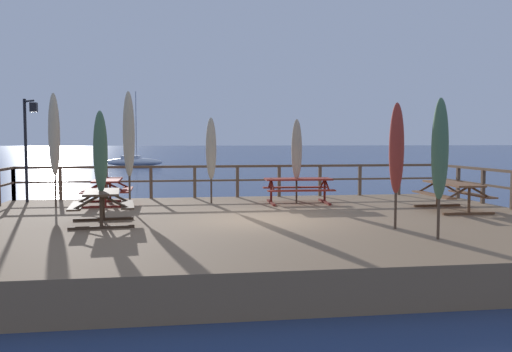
# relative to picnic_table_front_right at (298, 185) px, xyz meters

# --- Properties ---
(ground_plane) EXTENTS (600.00, 600.00, 0.00)m
(ground_plane) POSITION_rel_picnic_table_front_right_xyz_m (-1.64, -3.08, -1.29)
(ground_plane) COLOR navy
(wooden_deck) EXTENTS (14.70, 10.54, 0.73)m
(wooden_deck) POSITION_rel_picnic_table_front_right_xyz_m (-1.64, -3.08, -0.92)
(wooden_deck) COLOR #846647
(wooden_deck) RESTS_ON ground
(railing_waterside_far) EXTENTS (14.50, 0.10, 1.09)m
(railing_waterside_far) POSITION_rel_picnic_table_front_right_xyz_m (-1.64, 2.04, 0.17)
(railing_waterside_far) COLOR brown
(railing_waterside_far) RESTS_ON wooden_deck
(picnic_table_front_right) EXTENTS (2.07, 1.47, 0.78)m
(picnic_table_front_right) POSITION_rel_picnic_table_front_right_xyz_m (0.00, 0.00, 0.00)
(picnic_table_front_right) COLOR maroon
(picnic_table_front_right) RESTS_ON wooden_deck
(picnic_table_back_right) EXTENTS (1.55, 1.78, 0.78)m
(picnic_table_back_right) POSITION_rel_picnic_table_front_right_xyz_m (-5.35, -3.42, -0.01)
(picnic_table_back_right) COLOR brown
(picnic_table_back_right) RESTS_ON wooden_deck
(picnic_table_mid_centre) EXTENTS (1.44, 2.15, 0.78)m
(picnic_table_mid_centre) POSITION_rel_picnic_table_front_right_xyz_m (3.81, -2.28, 0.00)
(picnic_table_mid_centre) COLOR brown
(picnic_table_mid_centre) RESTS_ON wooden_deck
(picnic_table_mid_right) EXTENTS (1.45, 1.90, 0.78)m
(picnic_table_mid_right) POSITION_rel_picnic_table_front_right_xyz_m (-5.72, 0.47, -0.00)
(picnic_table_mid_right) COLOR maroon
(picnic_table_mid_right) RESTS_ON wooden_deck
(patio_umbrella_short_back) EXTENTS (0.32, 0.32, 2.57)m
(patio_umbrella_short_back) POSITION_rel_picnic_table_front_right_xyz_m (-0.05, -0.02, 1.07)
(patio_umbrella_short_back) COLOR #4C3828
(patio_umbrella_short_back) RESTS_ON wooden_deck
(patio_umbrella_short_front) EXTENTS (0.32, 0.32, 2.59)m
(patio_umbrella_short_front) POSITION_rel_picnic_table_front_right_xyz_m (-5.37, -3.40, 1.09)
(patio_umbrella_short_front) COLOR #4C3828
(patio_umbrella_short_front) RESTS_ON wooden_deck
(patio_umbrella_tall_back_left) EXTENTS (0.32, 0.32, 2.73)m
(patio_umbrella_tall_back_left) POSITION_rel_picnic_table_front_right_xyz_m (1.02, -4.99, 1.17)
(patio_umbrella_tall_back_left) COLOR #4C3828
(patio_umbrella_tall_back_left) RESTS_ON wooden_deck
(patio_umbrella_tall_mid_right) EXTENTS (0.32, 0.32, 3.26)m
(patio_umbrella_tall_mid_right) POSITION_rel_picnic_table_front_right_xyz_m (-4.96, -0.90, 1.51)
(patio_umbrella_tall_mid_right) COLOR #4C3828
(patio_umbrella_tall_mid_right) RESTS_ON wooden_deck
(patio_umbrella_tall_front) EXTENTS (0.32, 0.32, 2.73)m
(patio_umbrella_tall_front) POSITION_rel_picnic_table_front_right_xyz_m (1.34, -6.28, 1.18)
(patio_umbrella_tall_front) COLOR #4C3828
(patio_umbrella_tall_front) RESTS_ON wooden_deck
(patio_umbrella_tall_mid_left) EXTENTS (0.32, 0.32, 2.62)m
(patio_umbrella_tall_mid_left) POSITION_rel_picnic_table_front_right_xyz_m (-2.63, 0.35, 1.10)
(patio_umbrella_tall_mid_left) COLOR #4C3828
(patio_umbrella_tall_mid_left) RESTS_ON wooden_deck
(patio_umbrella_short_mid) EXTENTS (0.32, 0.32, 3.27)m
(patio_umbrella_short_mid) POSITION_rel_picnic_table_front_right_xyz_m (-7.11, -0.02, 1.52)
(patio_umbrella_short_mid) COLOR #4C3828
(patio_umbrella_short_mid) RESTS_ON wooden_deck
(lamp_post_hooked) EXTENTS (0.51, 0.55, 3.20)m
(lamp_post_hooked) POSITION_rel_picnic_table_front_right_xyz_m (-8.16, 1.34, 1.55)
(lamp_post_hooked) COLOR black
(lamp_post_hooked) RESTS_ON wooden_deck
(sailboat_distant) EXTENTS (6.21, 2.75, 7.72)m
(sailboat_distant) POSITION_rel_picnic_table_front_right_xyz_m (-8.14, 40.44, -0.78)
(sailboat_distant) COLOR silver
(sailboat_distant) RESTS_ON ground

